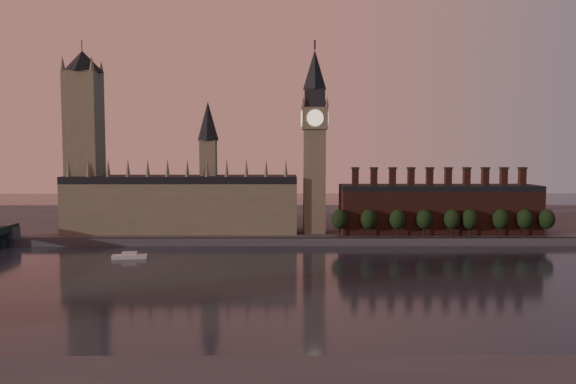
% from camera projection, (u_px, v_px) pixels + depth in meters
% --- Properties ---
extents(ground, '(900.00, 900.00, 0.00)m').
position_uv_depth(ground, '(303.00, 287.00, 207.26)').
color(ground, black).
rests_on(ground, ground).
extents(north_bank, '(900.00, 182.00, 4.00)m').
position_uv_depth(north_bank, '(294.00, 221.00, 384.66)').
color(north_bank, '#4E4E54').
rests_on(north_bank, ground).
extents(palace_of_westminster, '(130.00, 30.30, 74.00)m').
position_uv_depth(palace_of_westminster, '(184.00, 201.00, 319.84)').
color(palace_of_westminster, '#756B53').
rests_on(palace_of_westminster, north_bank).
extents(victoria_tower, '(24.00, 24.00, 108.00)m').
position_uv_depth(victoria_tower, '(84.00, 135.00, 316.80)').
color(victoria_tower, '#756B53').
rests_on(victoria_tower, north_bank).
extents(big_ben, '(15.00, 15.00, 107.00)m').
position_uv_depth(big_ben, '(314.00, 139.00, 312.80)').
color(big_ben, '#756B53').
rests_on(big_ben, north_bank).
extents(chimney_block, '(110.00, 25.00, 37.00)m').
position_uv_depth(chimney_block, '(438.00, 208.00, 316.13)').
color(chimney_block, '#4E281E').
rests_on(chimney_block, north_bank).
extents(embankment_tree_0, '(8.60, 8.60, 14.88)m').
position_uv_depth(embankment_tree_0, '(339.00, 219.00, 301.30)').
color(embankment_tree_0, black).
rests_on(embankment_tree_0, north_bank).
extents(embankment_tree_1, '(8.60, 8.60, 14.88)m').
position_uv_depth(embankment_tree_1, '(369.00, 219.00, 300.95)').
color(embankment_tree_1, black).
rests_on(embankment_tree_1, north_bank).
extents(embankment_tree_2, '(8.60, 8.60, 14.88)m').
position_uv_depth(embankment_tree_2, '(397.00, 219.00, 300.26)').
color(embankment_tree_2, black).
rests_on(embankment_tree_2, north_bank).
extents(embankment_tree_3, '(8.60, 8.60, 14.88)m').
position_uv_depth(embankment_tree_3, '(424.00, 219.00, 301.38)').
color(embankment_tree_3, black).
rests_on(embankment_tree_3, north_bank).
extents(embankment_tree_4, '(8.60, 8.60, 14.88)m').
position_uv_depth(embankment_tree_4, '(452.00, 219.00, 301.27)').
color(embankment_tree_4, black).
rests_on(embankment_tree_4, north_bank).
extents(embankment_tree_5, '(8.60, 8.60, 14.88)m').
position_uv_depth(embankment_tree_5, '(470.00, 219.00, 300.87)').
color(embankment_tree_5, black).
rests_on(embankment_tree_5, north_bank).
extents(embankment_tree_6, '(8.60, 8.60, 14.88)m').
position_uv_depth(embankment_tree_6, '(501.00, 219.00, 301.96)').
color(embankment_tree_6, black).
rests_on(embankment_tree_6, north_bank).
extents(embankment_tree_7, '(8.60, 8.60, 14.88)m').
position_uv_depth(embankment_tree_7, '(525.00, 219.00, 302.11)').
color(embankment_tree_7, black).
rests_on(embankment_tree_7, north_bank).
extents(embankment_tree_8, '(8.60, 8.60, 14.88)m').
position_uv_depth(embankment_tree_8, '(547.00, 219.00, 301.56)').
color(embankment_tree_8, black).
rests_on(embankment_tree_8, north_bank).
extents(river_boat, '(16.34, 6.33, 3.19)m').
position_uv_depth(river_boat, '(130.00, 256.00, 261.41)').
color(river_boat, silver).
rests_on(river_boat, ground).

